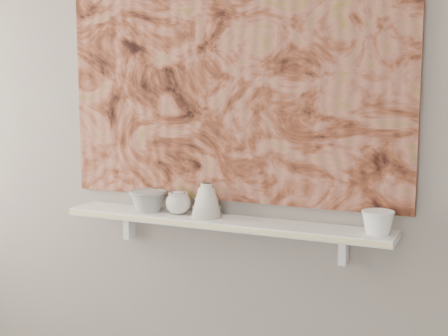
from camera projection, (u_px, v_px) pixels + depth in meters
The scene contains 11 objects.
wall_back at pixel (232, 115), 2.58m from camera, with size 3.60×3.60×0.00m, color gray.
shelf at pixel (222, 222), 2.55m from camera, with size 1.40×0.18×0.03m, color white.
shelf_stripe at pixel (213, 227), 2.47m from camera, with size 1.40×0.01×0.02m, color #F4E6A2.
bracket_left at pixel (129, 225), 2.82m from camera, with size 0.03×0.06×0.12m, color white.
bracket_right at pixel (344, 249), 2.42m from camera, with size 0.03×0.06×0.12m, color white.
painting at pixel (230, 68), 2.54m from camera, with size 1.50×0.03×1.10m, color brown.
house_motif at pixel (336, 148), 2.39m from camera, with size 0.09×0.00×0.08m, color black.
bowl_grey at pixel (148, 200), 2.69m from camera, with size 0.16×0.16×0.09m, color #9B9B99, non-canonical shape.
cup_cream at pixel (178, 203), 2.63m from camera, with size 0.11×0.11×0.10m, color beige, non-canonical shape.
bell_vessel at pixel (207, 200), 2.57m from camera, with size 0.13×0.13×0.14m, color beige, non-canonical shape.
bowl_white at pixel (378, 222), 2.29m from camera, with size 0.12×0.12×0.09m, color white, non-canonical shape.
Camera 1 is at (1.03, -0.77, 1.49)m, focal length 50.00 mm.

